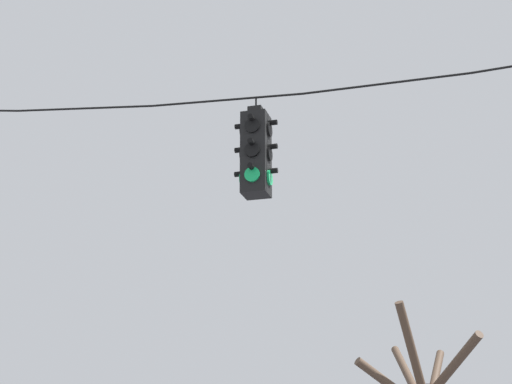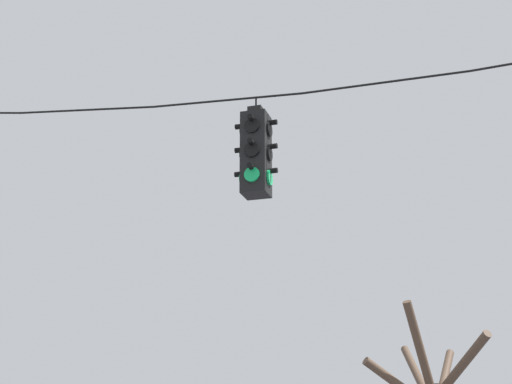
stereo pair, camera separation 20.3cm
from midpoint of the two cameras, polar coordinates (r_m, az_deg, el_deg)
span_wire at (r=10.39m, az=9.80°, el=8.82°), size 15.07×0.03×0.61m
traffic_light_near_left_pole at (r=10.30m, az=0.57°, el=2.83°), size 0.58×0.58×1.38m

